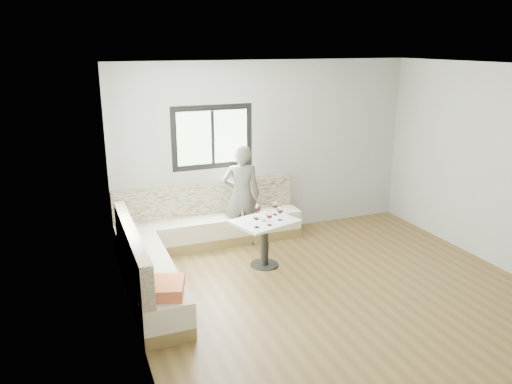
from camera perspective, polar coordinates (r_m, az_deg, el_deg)
room at (r=5.98m, az=9.38°, el=0.56°), size 5.01×5.01×2.81m
banquette at (r=7.16m, az=-8.04°, el=-5.80°), size 2.91×2.80×0.95m
table at (r=7.01m, az=0.99°, el=-4.57°), size 0.98×0.86×0.68m
person at (r=7.67m, az=-1.66°, el=-0.39°), size 0.67×0.53×1.59m
olive_ramekin at (r=6.92m, az=0.66°, el=-3.15°), size 0.10×0.10×0.04m
wine_glass_a at (r=6.63m, az=0.08°, el=-2.88°), size 0.09×0.09×0.21m
wine_glass_b at (r=6.71m, az=1.56°, el=-2.64°), size 0.09×0.09×0.21m
wine_glass_c at (r=6.91m, az=2.77°, el=-2.07°), size 0.09×0.09×0.21m
wine_glass_d at (r=7.00m, az=0.26°, el=-1.83°), size 0.09×0.09×0.21m
wine_glass_e at (r=7.13m, az=2.18°, el=-1.49°), size 0.09×0.09×0.21m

